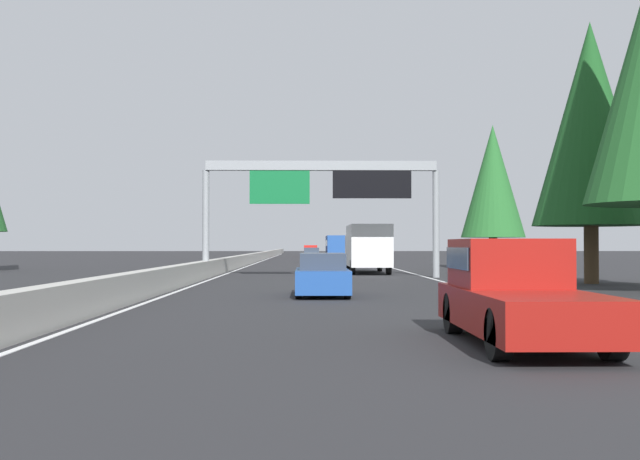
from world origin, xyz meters
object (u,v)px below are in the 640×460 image
(conifer_right_near, at_px, (590,124))
(bus_mid_left, at_px, (335,245))
(pickup_distant_b, at_px, (516,291))
(box_truck_far_right, at_px, (367,247))
(sedan_near_right, at_px, (311,255))
(minivan_far_center, at_px, (310,250))
(sedan_near_center, at_px, (322,276))
(conifer_right_mid, at_px, (493,181))
(sign_gantry_overhead, at_px, (325,185))

(conifer_right_near, bearing_deg, bus_mid_left, 6.03)
(pickup_distant_b, distance_m, bus_mid_left, 103.45)
(box_truck_far_right, distance_m, sedan_near_right, 31.53)
(minivan_far_center, bearing_deg, bus_mid_left, -101.36)
(pickup_distant_b, xyz_separation_m, sedan_near_center, (12.86, 3.23, -0.23))
(pickup_distant_b, bearing_deg, sedan_near_center, 14.11)
(pickup_distant_b, relative_size, bus_mid_left, 0.49)
(conifer_right_near, relative_size, conifer_right_mid, 1.15)
(conifer_right_mid, bearing_deg, minivan_far_center, 11.71)
(sedan_near_center, height_order, conifer_right_mid, conifer_right_mid)
(sedan_near_center, relative_size, conifer_right_near, 0.37)
(minivan_far_center, relative_size, bus_mid_left, 0.43)
(minivan_far_center, xyz_separation_m, conifer_right_near, (-82.91, -12.31, 6.27))
(sign_gantry_overhead, relative_size, conifer_right_mid, 1.22)
(sedan_near_center, relative_size, sedan_near_right, 1.00)
(sedan_near_center, relative_size, minivan_far_center, 0.88)
(sign_gantry_overhead, height_order, conifer_right_near, conifer_right_near)
(sedan_near_right, relative_size, conifer_right_near, 0.37)
(sign_gantry_overhead, xyz_separation_m, bus_mid_left, (75.45, -3.21, -3.24))
(bus_mid_left, height_order, sedan_near_right, bus_mid_left)
(conifer_right_near, xyz_separation_m, conifer_right_mid, (20.98, -0.52, -0.92))
(pickup_distant_b, bearing_deg, minivan_far_center, 1.78)
(sign_gantry_overhead, height_order, sedan_near_center, sign_gantry_overhead)
(sedan_near_center, xyz_separation_m, sedan_near_right, (53.18, 0.07, 0.00))
(sedan_near_center, distance_m, conifer_right_near, 16.28)
(sign_gantry_overhead, relative_size, sedan_near_center, 2.88)
(conifer_right_mid, bearing_deg, box_truck_far_right, 128.11)
(minivan_far_center, bearing_deg, sedan_near_right, 179.90)
(box_truck_far_right, bearing_deg, pickup_distant_b, -179.96)
(pickup_distant_b, xyz_separation_m, box_truck_far_right, (34.70, 0.03, 0.70))
(pickup_distant_b, bearing_deg, box_truck_far_right, 0.04)
(minivan_far_center, distance_m, conifer_right_mid, 63.48)
(minivan_far_center, height_order, sedan_near_right, minivan_far_center)
(conifer_right_near, bearing_deg, sedan_near_right, 15.45)
(conifer_right_near, height_order, conifer_right_mid, conifer_right_near)
(box_truck_far_right, relative_size, minivan_far_center, 1.70)
(sign_gantry_overhead, bearing_deg, conifer_right_near, -119.52)
(sedan_near_right, bearing_deg, box_truck_far_right, -174.03)
(sedan_near_right, relative_size, conifer_right_mid, 0.42)
(pickup_distant_b, height_order, conifer_right_near, conifer_right_near)
(conifer_right_near, bearing_deg, minivan_far_center, 8.45)
(sign_gantry_overhead, distance_m, minivan_far_center, 76.28)
(sedan_near_right, xyz_separation_m, conifer_right_mid, (-23.80, -12.90, 5.62))
(minivan_far_center, height_order, conifer_right_near, conifer_right_near)
(conifer_right_mid, bearing_deg, conifer_right_near, 178.57)
(bus_mid_left, xyz_separation_m, sedan_near_right, (-37.41, 3.70, -1.03))
(pickup_distant_b, bearing_deg, conifer_right_near, -23.10)
(pickup_distant_b, height_order, bus_mid_left, bus_mid_left)
(box_truck_far_right, bearing_deg, bus_mid_left, -0.35)
(minivan_far_center, bearing_deg, conifer_right_mid, -168.29)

